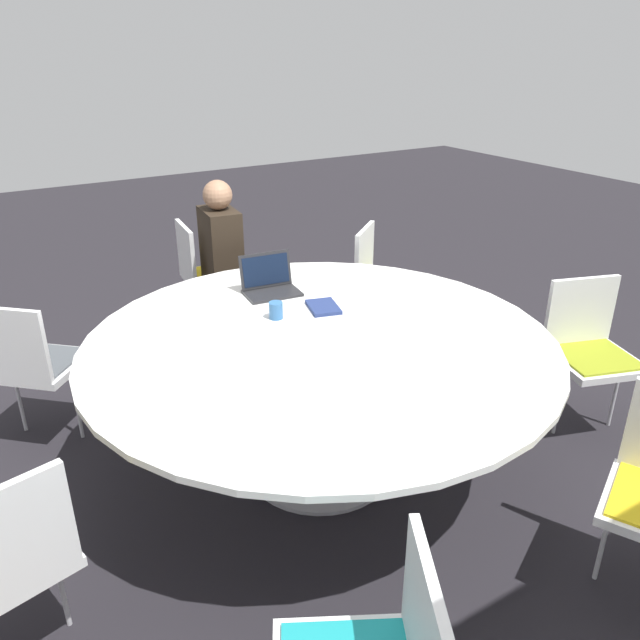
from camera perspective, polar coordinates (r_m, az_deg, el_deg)
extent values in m
plane|color=black|center=(3.41, 0.00, -13.21)|extent=(16.00, 16.00, 0.00)
cylinder|color=#B7B7BC|center=(3.40, 0.00, -13.08)|extent=(0.77, 0.77, 0.02)
cylinder|color=#B7B7BC|center=(3.19, 0.00, -7.91)|extent=(0.13, 0.13, 0.70)
cylinder|color=white|center=(3.01, 0.00, -1.99)|extent=(2.28, 2.28, 0.03)
cube|color=white|center=(4.75, -9.64, 3.89)|extent=(0.47, 0.48, 0.04)
cube|color=gold|center=(4.74, -9.66, 4.18)|extent=(0.41, 0.42, 0.01)
cube|color=white|center=(4.63, -12.15, 6.05)|extent=(0.07, 0.42, 0.40)
cylinder|color=silver|center=(4.99, -10.04, 2.02)|extent=(0.02, 0.02, 0.43)
cylinder|color=silver|center=(4.67, -8.82, 0.51)|extent=(0.02, 0.02, 0.43)
cube|color=white|center=(3.74, -24.23, -3.77)|extent=(0.61, 0.61, 0.04)
cube|color=#4C5156|center=(3.73, -24.29, -3.42)|extent=(0.54, 0.53, 0.01)
cube|color=white|center=(3.52, -26.56, -2.03)|extent=(0.33, 0.30, 0.40)
cylinder|color=silver|center=(3.95, -25.82, -6.46)|extent=(0.02, 0.02, 0.43)
cylinder|color=silver|center=(3.76, -21.34, -7.24)|extent=(0.02, 0.02, 0.43)
cube|color=white|center=(2.24, -26.79, -17.75)|extent=(0.41, 0.13, 0.40)
cylinder|color=silver|center=(2.71, -22.64, -21.34)|extent=(0.02, 0.02, 0.43)
cube|color=white|center=(1.84, 9.53, -26.08)|extent=(0.23, 0.38, 0.40)
cylinder|color=silver|center=(2.93, 24.52, -17.75)|extent=(0.02, 0.02, 0.43)
cube|color=white|center=(3.78, 23.82, -3.45)|extent=(0.55, 0.54, 0.04)
cube|color=olive|center=(3.77, 23.89, -3.09)|extent=(0.48, 0.47, 0.01)
cube|color=white|center=(3.83, 22.72, 0.77)|extent=(0.41, 0.16, 0.40)
cylinder|color=silver|center=(3.99, 25.37, -6.09)|extent=(0.02, 0.02, 0.43)
cylinder|color=silver|center=(3.79, 21.00, -6.92)|extent=(0.02, 0.02, 0.43)
cube|color=white|center=(4.52, 6.39, 3.01)|extent=(0.61, 0.60, 0.04)
cube|color=olive|center=(4.51, 6.40, 3.32)|extent=(0.53, 0.53, 0.01)
cube|color=white|center=(4.48, 4.08, 5.94)|extent=(0.34, 0.29, 0.40)
cylinder|color=silver|center=(4.77, 6.74, 1.14)|extent=(0.02, 0.02, 0.43)
cylinder|color=silver|center=(4.44, 5.73, -0.59)|extent=(0.02, 0.02, 0.43)
cylinder|color=#2D2319|center=(4.72, -7.79, 1.08)|extent=(0.10, 0.10, 0.47)
cylinder|color=#2D2319|center=(4.56, -7.09, 0.28)|extent=(0.10, 0.10, 0.47)
cube|color=#2D2319|center=(4.43, -9.03, 6.50)|extent=(0.26, 0.38, 0.55)
sphere|color=#A87A5B|center=(4.33, -9.35, 11.22)|extent=(0.20, 0.20, 0.20)
cube|color=#232326|center=(3.54, -4.39, 2.47)|extent=(0.32, 0.24, 0.02)
cube|color=#232326|center=(3.59, -5.01, 4.59)|extent=(0.31, 0.08, 0.20)
cube|color=black|center=(3.58, -4.98, 4.56)|extent=(0.28, 0.07, 0.17)
cube|color=navy|center=(3.34, 0.30, 1.20)|extent=(0.20, 0.24, 0.02)
cylinder|color=#33669E|center=(3.22, -4.05, 0.89)|extent=(0.07, 0.07, 0.09)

